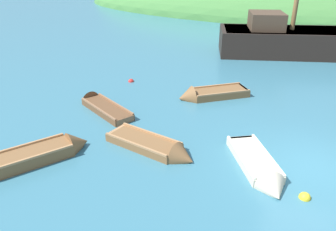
{
  "coord_description": "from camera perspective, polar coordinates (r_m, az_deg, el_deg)",
  "views": [
    {
      "loc": [
        -0.42,
        -10.05,
        6.21
      ],
      "look_at": [
        -5.81,
        1.24,
        0.12
      ],
      "focal_mm": 35.17,
      "sensor_mm": 36.0,
      "label": 1
    }
  ],
  "objects": [
    {
      "name": "rowboat_outer_left",
      "position": [
        16.12,
        6.96,
        3.51
      ],
      "size": [
        3.32,
        3.12,
        1.09
      ],
      "rotation": [
        0.0,
        0.0,
        3.87
      ],
      "color": "brown",
      "rests_on": "ground"
    },
    {
      "name": "buoy_red",
      "position": [
        18.23,
        -6.41,
        5.87
      ],
      "size": [
        0.31,
        0.31,
        0.31
      ],
      "primitive_type": "sphere",
      "color": "red",
      "rests_on": "ground"
    },
    {
      "name": "buoy_yellow",
      "position": [
        10.41,
        22.59,
        -13.04
      ],
      "size": [
        0.34,
        0.34,
        0.34
      ],
      "primitive_type": "sphere",
      "color": "yellow",
      "rests_on": "ground"
    },
    {
      "name": "shore_hill",
      "position": [
        46.52,
        17.74,
        17.12
      ],
      "size": [
        53.52,
        24.58,
        9.45
      ],
      "primitive_type": "ellipsoid",
      "color": "#477F3D",
      "rests_on": "ground"
    },
    {
      "name": "rowboat_outer_right",
      "position": [
        12.01,
        -20.61,
        -6.24
      ],
      "size": [
        2.53,
        3.43,
        0.98
      ],
      "rotation": [
        0.0,
        0.0,
        1.06
      ],
      "color": "brown",
      "rests_on": "ground"
    },
    {
      "name": "ground_plane",
      "position": [
        11.82,
        23.72,
        -8.25
      ],
      "size": [
        120.0,
        120.0,
        0.0
      ],
      "primitive_type": "plane",
      "color": "teal"
    },
    {
      "name": "rowboat_far",
      "position": [
        15.18,
        -11.63,
        1.57
      ],
      "size": [
        3.71,
        2.36,
        0.89
      ],
      "rotation": [
        0.0,
        0.0,
        2.71
      ],
      "color": "brown",
      "rests_on": "ground"
    },
    {
      "name": "rowboat_center",
      "position": [
        11.65,
        -1.96,
        -5.77
      ],
      "size": [
        3.56,
        1.53,
        0.99
      ],
      "rotation": [
        0.0,
        0.0,
        6.13
      ],
      "color": "brown",
      "rests_on": "ground"
    },
    {
      "name": "rowboat_portside",
      "position": [
        10.98,
        15.57,
        -9.06
      ],
      "size": [
        2.63,
        3.25,
        0.96
      ],
      "rotation": [
        0.0,
        0.0,
        5.31
      ],
      "color": "beige",
      "rests_on": "ground"
    },
    {
      "name": "sailing_ship",
      "position": [
        25.26,
        24.46,
        10.95
      ],
      "size": [
        15.92,
        7.97,
        12.06
      ],
      "rotation": [
        0.0,
        0.0,
        0.35
      ],
      "color": "black",
      "rests_on": "ground"
    }
  ]
}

